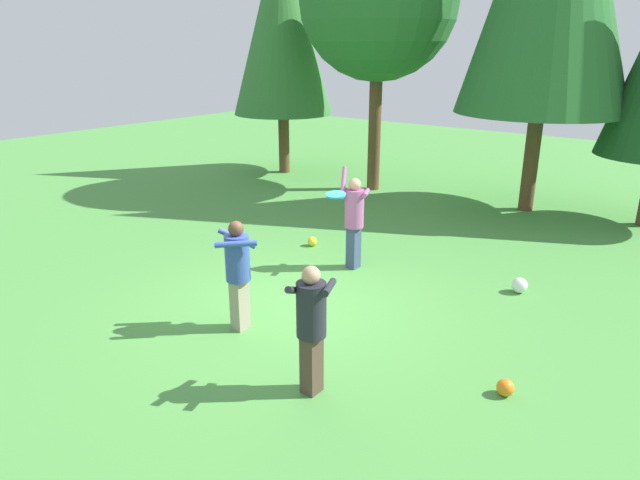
# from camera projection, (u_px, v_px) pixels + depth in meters

# --- Properties ---
(ground_plane) EXTENTS (40.00, 40.00, 0.00)m
(ground_plane) POSITION_uv_depth(u_px,v_px,m) (291.00, 307.00, 8.73)
(ground_plane) COLOR #4C9342
(person_thrower) EXTENTS (0.64, 0.64, 1.83)m
(person_thrower) POSITION_uv_depth(u_px,v_px,m) (354.00, 215.00, 9.95)
(person_thrower) COLOR #38476B
(person_thrower) RESTS_ON ground_plane
(person_catcher) EXTENTS (0.67, 0.70, 1.58)m
(person_catcher) POSITION_uv_depth(u_px,v_px,m) (311.00, 320.00, 6.31)
(person_catcher) COLOR #4C382D
(person_catcher) RESTS_ON ground_plane
(person_bystander) EXTENTS (0.72, 0.72, 1.61)m
(person_bystander) POSITION_uv_depth(u_px,v_px,m) (238.00, 267.00, 7.77)
(person_bystander) COLOR gray
(person_bystander) RESTS_ON ground_plane
(frisbee) EXTENTS (0.35, 0.35, 0.06)m
(frisbee) POSITION_uv_depth(u_px,v_px,m) (336.00, 195.00, 7.58)
(frisbee) COLOR #2393D1
(ball_white) EXTENTS (0.25, 0.25, 0.25)m
(ball_white) POSITION_uv_depth(u_px,v_px,m) (520.00, 285.00, 9.20)
(ball_white) COLOR white
(ball_white) RESTS_ON ground_plane
(ball_orange) EXTENTS (0.20, 0.20, 0.20)m
(ball_orange) POSITION_uv_depth(u_px,v_px,m) (505.00, 388.00, 6.51)
(ball_orange) COLOR orange
(ball_orange) RESTS_ON ground_plane
(ball_yellow) EXTENTS (0.19, 0.19, 0.19)m
(ball_yellow) POSITION_uv_depth(u_px,v_px,m) (312.00, 241.00, 11.34)
(ball_yellow) COLOR yellow
(ball_yellow) RESTS_ON ground_plane
(tree_far_left) EXTENTS (2.98, 2.98, 7.12)m
(tree_far_left) POSITION_uv_depth(u_px,v_px,m) (281.00, 22.00, 16.46)
(tree_far_left) COLOR brown
(tree_far_left) RESTS_ON ground_plane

